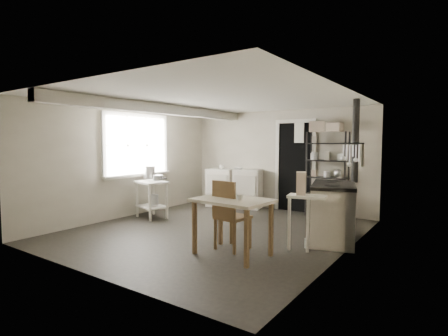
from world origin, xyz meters
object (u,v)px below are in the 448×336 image
Objects in this scene: prep_table at (152,199)px; stockpot at (149,172)px; flour_sack at (321,207)px; shelf_rack at (327,172)px; chair at (233,216)px; stove at (333,213)px; work_table at (232,228)px; base_cabinets at (235,188)px.

prep_table is 3.02× the size of stockpot.
prep_table is at bearing -147.22° from flour_sack.
shelf_rack is 1.74× the size of chair.
stove is 1.61m from flour_sack.
prep_table is at bearing 158.69° from work_table.
work_table is (-0.94, -1.49, -0.06)m from stove.
stockpot is (-0.14, 0.08, 0.54)m from prep_table.
shelf_rack is at bearing 88.94° from chair.
stockpot is 3.10m from work_table.
prep_table is 0.43× the size of shelf_rack.
work_table is (-0.25, -3.22, -0.57)m from shelf_rack.
prep_table is 1.45× the size of flour_sack.
shelf_rack is at bearing -9.97° from base_cabinets.
stockpot is at bearing 151.49° from prep_table.
base_cabinets is 1.35× the size of work_table.
work_table is at bearing -21.31° from prep_table.
base_cabinets is at bearing 175.80° from flour_sack.
stockpot is at bearing -149.48° from flour_sack.
chair is (-0.40, -3.00, -0.46)m from shelf_rack.
stockpot reaches higher than prep_table.
flour_sack is at bearing 88.37° from chair.
shelf_rack is 1.53× the size of stove.
base_cabinets reaches higher than prep_table.
stove is (2.90, -1.61, -0.02)m from base_cabinets.
shelf_rack is (2.94, 2.18, 0.55)m from prep_table.
stockpot reaches higher than base_cabinets.
work_table is at bearing -21.69° from stockpot.
shelf_rack is 1.72× the size of work_table.
base_cabinets is at bearing 66.29° from stockpot.
base_cabinets reaches higher than work_table.
base_cabinets reaches higher than flour_sack.
base_cabinets is 1.20× the size of stove.
stove is at bearing 7.00° from prep_table.
work_table is at bearing -70.84° from base_cabinets.
base_cabinets is 2.27m from shelf_rack.
stove reaches higher than flour_sack.
chair is at bearing -97.83° from shelf_rack.
base_cabinets is at bearing -177.05° from shelf_rack.
prep_table is 3.49m from flour_sack.
stockpot is at bearing 158.31° from work_table.
stockpot reaches higher than chair.
shelf_rack is 3.28m from work_table.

